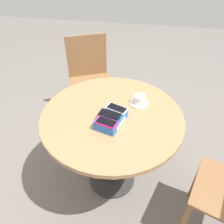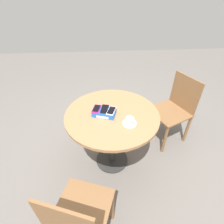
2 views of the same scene
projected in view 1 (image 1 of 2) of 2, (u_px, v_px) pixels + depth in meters
name	position (u px, v px, depth m)	size (l,w,h in m)	color
ground_plane	(112.00, 178.00, 1.86)	(8.00, 8.00, 0.00)	slate
round_table	(112.00, 127.00, 1.47)	(0.92, 0.92, 0.72)	#2D2D2D
phone_box	(111.00, 119.00, 1.32)	(0.24, 0.19, 0.06)	blue
phone_magenta	(106.00, 122.00, 1.25)	(0.10, 0.14, 0.01)	#D11975
phone_black	(111.00, 114.00, 1.31)	(0.09, 0.15, 0.01)	black
phone_white	(117.00, 108.00, 1.35)	(0.11, 0.14, 0.01)	silver
saucer	(139.00, 103.00, 1.48)	(0.13, 0.13, 0.01)	silver
coffee_cup	(140.00, 99.00, 1.46)	(0.09, 0.09, 0.06)	silver
chair_far_side	(90.00, 80.00, 2.22)	(0.56, 0.56, 0.86)	brown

